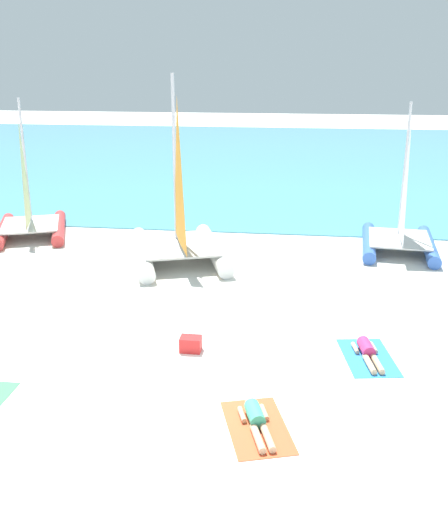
{
  "coord_description": "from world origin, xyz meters",
  "views": [
    {
      "loc": [
        2.12,
        -10.72,
        6.57
      ],
      "look_at": [
        0.0,
        5.38,
        1.2
      ],
      "focal_mm": 41.3,
      "sensor_mm": 36.0,
      "label": 1
    }
  ],
  "objects_px": {
    "towel_middle": "(257,427)",
    "sunbather_middle": "(256,419)",
    "sailboat_white": "(178,234)",
    "cooler_box": "(191,344)",
    "sailboat_blue": "(400,230)",
    "towel_right": "(368,357)",
    "sunbather_right": "(368,351)",
    "sailboat_red": "(30,217)"
  },
  "relations": [
    {
      "from": "sailboat_blue",
      "to": "sunbather_right",
      "type": "xyz_separation_m",
      "value": [
        -1.92,
        -8.41,
        -0.65
      ]
    },
    {
      "from": "sunbather_middle",
      "to": "sunbather_right",
      "type": "distance_m",
      "value": 3.89
    },
    {
      "from": "towel_middle",
      "to": "sailboat_red",
      "type": "bearing_deg",
      "value": 130.18
    },
    {
      "from": "towel_right",
      "to": "sunbather_right",
      "type": "relative_size",
      "value": 1.21
    },
    {
      "from": "towel_right",
      "to": "cooler_box",
      "type": "xyz_separation_m",
      "value": [
        -4.17,
        -0.2,
        0.17
      ]
    },
    {
      "from": "sailboat_white",
      "to": "cooler_box",
      "type": "xyz_separation_m",
      "value": [
        1.65,
        -6.64,
        -0.75
      ]
    },
    {
      "from": "sailboat_red",
      "to": "towel_right",
      "type": "height_order",
      "value": "sailboat_red"
    },
    {
      "from": "sailboat_white",
      "to": "towel_middle",
      "type": "relative_size",
      "value": 3.28
    },
    {
      "from": "sailboat_white",
      "to": "sunbather_middle",
      "type": "relative_size",
      "value": 4.04
    },
    {
      "from": "sunbather_middle",
      "to": "sailboat_white",
      "type": "bearing_deg",
      "value": 92.7
    },
    {
      "from": "towel_middle",
      "to": "towel_right",
      "type": "xyz_separation_m",
      "value": [
        2.36,
        3.09,
        0.0
      ]
    },
    {
      "from": "towel_right",
      "to": "sunbather_right",
      "type": "height_order",
      "value": "sunbather_right"
    },
    {
      "from": "sunbather_middle",
      "to": "cooler_box",
      "type": "height_order",
      "value": "cooler_box"
    },
    {
      "from": "sailboat_blue",
      "to": "towel_middle",
      "type": "bearing_deg",
      "value": -105.02
    },
    {
      "from": "sailboat_red",
      "to": "cooler_box",
      "type": "relative_size",
      "value": 10.57
    },
    {
      "from": "sunbather_middle",
      "to": "cooler_box",
      "type": "bearing_deg",
      "value": 105.1
    },
    {
      "from": "sunbather_middle",
      "to": "cooler_box",
      "type": "relative_size",
      "value": 3.08
    },
    {
      "from": "cooler_box",
      "to": "sailboat_white",
      "type": "bearing_deg",
      "value": 103.99
    },
    {
      "from": "cooler_box",
      "to": "sunbather_right",
      "type": "bearing_deg",
      "value": 3.71
    },
    {
      "from": "sailboat_red",
      "to": "cooler_box",
      "type": "distance_m",
      "value": 11.96
    },
    {
      "from": "towel_middle",
      "to": "sunbather_middle",
      "type": "xyz_separation_m",
      "value": [
        -0.02,
        0.06,
        0.13
      ]
    },
    {
      "from": "sailboat_red",
      "to": "towel_right",
      "type": "xyz_separation_m",
      "value": [
        12.24,
        -8.61,
        -0.78
      ]
    },
    {
      "from": "sailboat_red",
      "to": "towel_right",
      "type": "bearing_deg",
      "value": -56.2
    },
    {
      "from": "sunbather_middle",
      "to": "towel_right",
      "type": "xyz_separation_m",
      "value": [
        2.38,
        3.03,
        -0.13
      ]
    },
    {
      "from": "sailboat_blue",
      "to": "sunbather_middle",
      "type": "height_order",
      "value": "sailboat_blue"
    },
    {
      "from": "sailboat_white",
      "to": "sailboat_blue",
      "type": "height_order",
      "value": "sailboat_white"
    },
    {
      "from": "towel_right",
      "to": "sunbather_right",
      "type": "distance_m",
      "value": 0.14
    },
    {
      "from": "sailboat_blue",
      "to": "sunbather_right",
      "type": "distance_m",
      "value": 8.65
    },
    {
      "from": "sailboat_white",
      "to": "cooler_box",
      "type": "distance_m",
      "value": 6.88
    },
    {
      "from": "sunbather_middle",
      "to": "sunbather_right",
      "type": "height_order",
      "value": "same"
    },
    {
      "from": "sailboat_blue",
      "to": "towel_right",
      "type": "xyz_separation_m",
      "value": [
        -1.91,
        -8.48,
        -0.78
      ]
    },
    {
      "from": "sailboat_blue",
      "to": "sunbather_middle",
      "type": "relative_size",
      "value": 3.42
    },
    {
      "from": "sailboat_white",
      "to": "towel_right",
      "type": "xyz_separation_m",
      "value": [
        5.82,
        -6.43,
        -0.92
      ]
    },
    {
      "from": "sailboat_red",
      "to": "towel_middle",
      "type": "relative_size",
      "value": 2.78
    },
    {
      "from": "sailboat_white",
      "to": "sunbather_right",
      "type": "xyz_separation_m",
      "value": [
        5.81,
        -6.37,
        -0.8
      ]
    },
    {
      "from": "sailboat_white",
      "to": "cooler_box",
      "type": "relative_size",
      "value": 12.46
    },
    {
      "from": "cooler_box",
      "to": "towel_right",
      "type": "bearing_deg",
      "value": 2.8
    },
    {
      "from": "sailboat_white",
      "to": "sailboat_red",
      "type": "distance_m",
      "value": 6.77
    },
    {
      "from": "sunbather_right",
      "to": "cooler_box",
      "type": "height_order",
      "value": "cooler_box"
    },
    {
      "from": "towel_middle",
      "to": "cooler_box",
      "type": "relative_size",
      "value": 3.8
    },
    {
      "from": "towel_middle",
      "to": "sunbather_right",
      "type": "xyz_separation_m",
      "value": [
        2.35,
        3.15,
        0.13
      ]
    },
    {
      "from": "sunbather_right",
      "to": "towel_right",
      "type": "bearing_deg",
      "value": -90.0
    }
  ]
}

